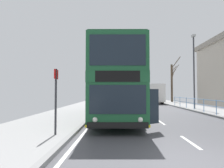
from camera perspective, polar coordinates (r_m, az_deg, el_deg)
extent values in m
cube|color=silver|center=(8.07, 20.37, -14.51)|extent=(0.12, 2.00, 0.00)
cube|color=silver|center=(12.64, 13.16, -10.06)|extent=(0.12, 2.00, 0.00)
cube|color=silver|center=(17.33, 9.88, -7.94)|extent=(0.12, 2.00, 0.00)
cube|color=silver|center=(22.07, 8.03, -6.71)|extent=(0.12, 2.00, 0.00)
cube|color=silver|center=(26.83, 6.83, -5.91)|extent=(0.12, 2.00, 0.00)
cube|color=silver|center=(31.61, 6.00, -5.36)|extent=(0.12, 2.00, 0.00)
cube|color=silver|center=(36.39, 5.39, -4.95)|extent=(0.12, 2.00, 0.00)
cube|color=silver|center=(41.17, 4.91, -4.63)|extent=(0.12, 2.00, 0.00)
cube|color=silver|center=(45.96, 4.54, -4.38)|extent=(0.12, 2.00, 0.00)
cube|color=silver|center=(50.75, 4.24, -4.18)|extent=(0.12, 2.00, 0.00)
cube|color=silver|center=(55.54, 3.99, -4.01)|extent=(0.12, 2.00, 0.00)
cube|color=silver|center=(5.35, -15.00, -21.10)|extent=(0.12, 133.00, 0.00)
cube|color=gray|center=(5.43, -18.77, -20.01)|extent=(0.20, 140.00, 0.14)
cube|color=#19512D|center=(14.00, 0.98, -4.27)|extent=(2.76, 11.55, 1.78)
cube|color=#19512D|center=(14.00, 0.98, 0.32)|extent=(2.78, 11.60, 0.46)
cube|color=#19512D|center=(14.09, 0.97, 4.57)|extent=(2.76, 11.55, 1.62)
cube|color=#154527|center=(14.21, 0.97, 7.98)|extent=(2.68, 11.20, 0.08)
cube|color=#19232D|center=(8.23, 1.54, -4.22)|extent=(2.22, 0.08, 1.14)
cube|color=black|center=(8.25, 1.54, 2.10)|extent=(1.77, 0.07, 0.45)
cube|color=#19232D|center=(8.39, 1.53, 9.23)|extent=(2.22, 0.08, 1.23)
cube|color=black|center=(8.32, 1.55, -11.13)|extent=(2.40, 0.13, 0.24)
cube|color=yellow|center=(14.05, 0.98, -7.65)|extent=(2.79, 11.61, 0.10)
cube|color=#19232D|center=(14.35, 6.07, -3.21)|extent=(0.21, 8.97, 0.92)
cube|color=#19232D|center=(14.17, 6.15, 4.87)|extent=(0.23, 10.35, 0.97)
cube|color=#19232D|center=(14.32, -4.15, -3.22)|extent=(0.21, 8.97, 0.92)
cube|color=#19232D|center=(14.14, -4.22, 4.88)|extent=(0.23, 10.35, 0.97)
sphere|color=white|center=(8.35, 7.71, -9.56)|extent=(0.20, 0.20, 0.20)
sphere|color=white|center=(8.31, -4.64, -9.61)|extent=(0.20, 0.20, 0.20)
cube|color=#19232D|center=(9.47, 10.81, -5.96)|extent=(0.67, 0.50, 1.53)
cube|color=black|center=(9.71, 8.50, -5.88)|extent=(0.12, 0.90, 1.53)
cylinder|color=black|center=(10.60, 7.90, -8.80)|extent=(0.32, 1.05, 1.04)
cylinder|color=black|center=(10.56, -5.42, -8.84)|extent=(0.32, 1.05, 1.04)
cylinder|color=black|center=(17.93, 4.71, -6.11)|extent=(0.32, 1.05, 1.04)
cylinder|color=black|center=(17.91, -3.10, -6.12)|extent=(0.32, 1.05, 1.04)
cube|color=white|center=(34.75, 10.37, -2.36)|extent=(2.74, 9.73, 2.62)
cube|color=#19232D|center=(34.55, 8.31, -1.77)|extent=(0.23, 8.21, 1.26)
cube|color=#19232D|center=(35.00, 12.39, -1.75)|extent=(0.23, 8.21, 1.26)
cube|color=#19232D|center=(39.53, 9.09, -1.97)|extent=(2.15, 0.08, 1.57)
cylinder|color=black|center=(37.38, 7.78, -4.13)|extent=(0.30, 0.97, 0.96)
cylinder|color=black|center=(37.78, 11.39, -4.09)|extent=(0.30, 0.97, 0.96)
cylinder|color=black|center=(31.58, 9.24, -4.48)|extent=(0.30, 0.97, 0.96)
cylinder|color=black|center=(32.06, 13.48, -4.41)|extent=(0.30, 0.97, 0.96)
cylinder|color=#598CC6|center=(16.58, 26.45, -5.69)|extent=(0.05, 0.05, 1.06)
cylinder|color=#598CC6|center=(18.53, 23.64, -5.35)|extent=(0.05, 0.05, 1.06)
cylinder|color=#598CC6|center=(20.51, 21.38, -5.06)|extent=(0.05, 0.05, 1.06)
cylinder|color=#598CC6|center=(22.53, 19.51, -4.82)|extent=(0.05, 0.05, 1.06)
cylinder|color=#598CC6|center=(24.56, 17.96, -4.61)|extent=(0.05, 0.05, 1.06)
cylinder|color=#598CC6|center=(26.61, 16.65, -4.43)|extent=(0.05, 0.05, 1.06)
cylinder|color=#598CC6|center=(16.55, 26.42, -4.04)|extent=(0.04, 21.31, 0.04)
cylinder|color=#598CC6|center=(16.57, 26.44, -5.51)|extent=(0.04, 21.31, 0.04)
cylinder|color=#2D2D33|center=(8.26, -15.02, -4.63)|extent=(0.08, 0.08, 2.48)
cube|color=red|center=(8.30, -14.91, 2.58)|extent=(0.04, 0.44, 0.36)
cylinder|color=#38383D|center=(22.21, 21.35, 2.92)|extent=(0.14, 0.14, 7.06)
cube|color=#B2B2AD|center=(22.82, 21.21, 12.08)|extent=(0.28, 0.60, 0.20)
cylinder|color=#4C3D2D|center=(36.36, 15.91, 0.24)|extent=(0.33, 0.33, 6.22)
cylinder|color=#4C3D2D|center=(36.73, 16.80, 3.80)|extent=(1.31, 0.17, 1.69)
cylinder|color=#4C3D2D|center=(35.97, 16.14, 2.09)|extent=(0.18, 1.05, 1.16)
cylinder|color=#4C3D2D|center=(37.06, 16.16, 3.95)|extent=(0.71, 0.98, 0.66)
cylinder|color=#4C3D2D|center=(36.44, 16.48, 3.92)|extent=(0.82, 0.50, 0.98)
cylinder|color=#4C3D2D|center=(36.69, 16.96, 5.58)|extent=(1.49, 0.46, 1.99)
cylinder|color=#4C3D2D|center=(36.84, 16.40, 3.02)|extent=(0.91, 0.61, 1.12)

